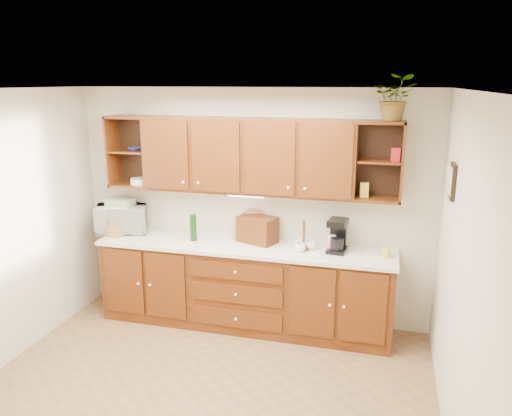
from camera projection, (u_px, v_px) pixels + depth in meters
The scene contains 25 objects.
floor at pixel (197, 401), 4.27m from camera, with size 4.00×4.00×0.00m, color brown.
ceiling at pixel (187, 90), 3.63m from camera, with size 4.00×4.00×0.00m, color white.
back_wall at pixel (251, 206), 5.59m from camera, with size 4.00×4.00×0.00m, color beige.
right_wall at pixel (462, 284), 3.45m from camera, with size 3.50×3.50×0.00m, color beige.
base_cabinets at pixel (244, 287), 5.52m from camera, with size 3.20×0.60×0.90m, color #371606.
countertop at pixel (244, 247), 5.39m from camera, with size 3.24×0.64×0.04m, color white.
upper_cabinets at pixel (248, 156), 5.29m from camera, with size 3.20×0.33×0.80m.
undercabinet_light at pixel (246, 196), 5.35m from camera, with size 0.40×0.05×0.03m, color white.
framed_picture at pixel (452, 181), 4.16m from camera, with size 0.03×0.24×0.30m, color black.
wicker_basket at pixel (116, 230), 5.72m from camera, with size 0.23×0.23×0.13m, color #A57145.
microwave at pixel (122, 219), 5.83m from camera, with size 0.57×0.39×0.32m, color beige.
towel_stack at pixel (120, 202), 5.78m from camera, with size 0.29×0.21×0.09m, color #C8C05E.
wine_bottle at pixel (193, 228), 5.51m from camera, with size 0.07×0.07×0.30m, color black.
woven_tray at pixel (254, 238), 5.61m from camera, with size 0.35×0.35×0.02m, color #A57145.
bread_box at pixel (258, 229), 5.46m from camera, with size 0.41×0.26×0.29m, color #371606.
mug_tree at pixel (304, 245), 5.24m from camera, with size 0.28×0.28×0.31m.
canister_red at pixel (334, 246), 5.16m from camera, with size 0.11×0.11×0.13m, color #B0191C.
canister_white at pixel (332, 243), 5.22m from camera, with size 0.08×0.08×0.16m, color white.
canister_yellow at pixel (386, 252), 5.01m from camera, with size 0.08×0.08×0.10m, color gold.
coffee_maker at pixel (338, 236), 5.16m from camera, with size 0.21×0.26×0.35m.
bowl_stack at pixel (135, 149), 5.60m from camera, with size 0.15×0.15×0.04m, color navy.
plate_stack at pixel (140, 181), 5.67m from camera, with size 0.22×0.22×0.07m, color white.
pantry_box_yellow at pixel (364, 190), 5.04m from camera, with size 0.08×0.07×0.15m, color gold.
pantry_box_red at pixel (396, 154), 4.88m from camera, with size 0.09×0.08×0.13m, color #B0191C.
potted_plant at pixel (395, 98), 4.73m from camera, with size 0.39×0.34×0.44m, color #999999.
Camera 1 is at (1.45, -3.47, 2.66)m, focal length 35.00 mm.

